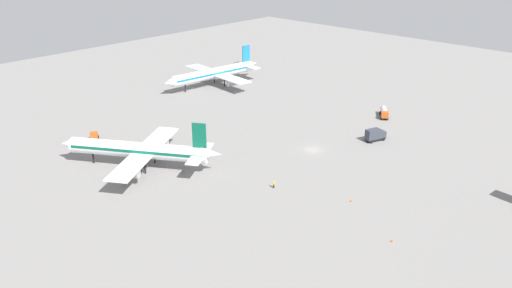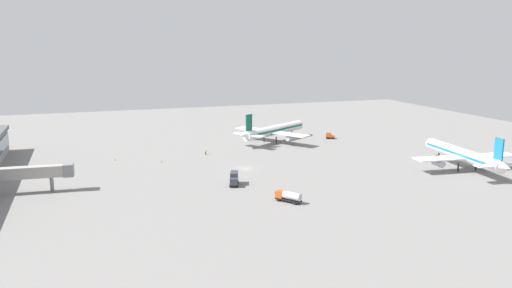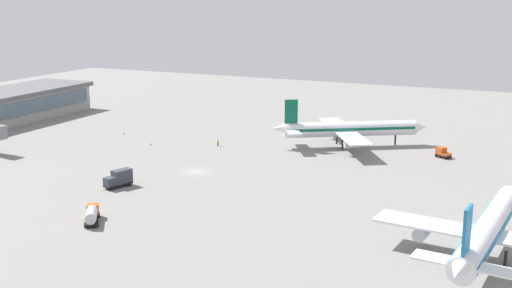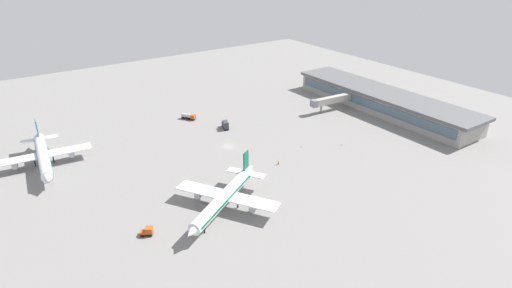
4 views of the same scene
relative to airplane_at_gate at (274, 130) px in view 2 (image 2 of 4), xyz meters
The scene contains 10 objects.
ground 41.89m from the airplane_at_gate, 32.63° to the right, with size 288.00×288.00×0.00m, color gray.
airplane_at_gate is the anchor object (origin of this frame).
airplane_taxiing 67.76m from the airplane_at_gate, 33.03° to the left, with size 39.17×31.56×11.92m.
baggage_tug 22.81m from the airplane_at_gate, 86.27° to the left, with size 3.49×3.75×2.30m.
fuel_truck 72.08m from the airplane_at_gate, 18.36° to the right, with size 6.24×5.20×2.50m.
catering_truck 59.15m from the airplane_at_gate, 31.08° to the right, with size 5.91×3.65×3.30m.
ground_crew_worker 32.01m from the airplane_at_gate, 65.77° to the right, with size 0.41×0.58×1.67m.
jet_bridge 90.26m from the airplane_at_gate, 63.05° to the right, with size 4.64×23.23×6.74m.
safety_cone_near_gate 48.52m from the airplane_at_gate, 66.64° to the right, with size 0.44×0.44×0.60m, color #EA590C.
safety_cone_mid_apron 59.23m from the airplane_at_gate, 78.47° to the right, with size 0.44×0.44×0.60m, color #EA590C.
Camera 2 is at (135.56, -43.70, 36.16)m, focal length 35.14 mm.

